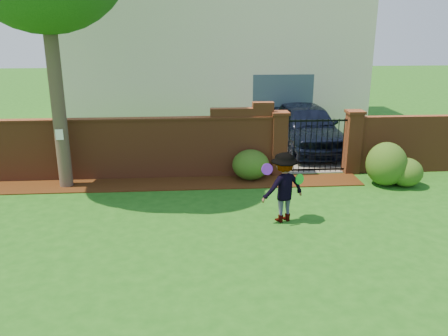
{
  "coord_description": "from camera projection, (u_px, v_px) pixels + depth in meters",
  "views": [
    {
      "loc": [
        -0.19,
        -8.8,
        4.26
      ],
      "look_at": [
        0.59,
        1.4,
        1.05
      ],
      "focal_mm": 36.8,
      "sensor_mm": 36.0,
      "label": 1
    }
  ],
  "objects": [
    {
      "name": "frisbee_green",
      "position": [
        299.0,
        179.0,
        10.17
      ],
      "size": [
        0.24,
        0.16,
        0.24
      ],
      "primitive_type": "cylinder",
      "rotation": [
        1.43,
        0.0,
        0.5
      ],
      "color": "green",
      "rests_on": "man"
    },
    {
      "name": "pillar_left",
      "position": [
        279.0,
        143.0,
        13.35
      ],
      "size": [
        0.5,
        0.5,
        1.88
      ],
      "color": "brown",
      "rests_on": "ground"
    },
    {
      "name": "iron_gate",
      "position": [
        316.0,
        146.0,
        13.46
      ],
      "size": [
        1.78,
        0.03,
        1.6
      ],
      "color": "black",
      "rests_on": "ground"
    },
    {
      "name": "mulch_bed",
      "position": [
        164.0,
        184.0,
        12.76
      ],
      "size": [
        11.1,
        1.08,
        0.03
      ],
      "primitive_type": "cube",
      "color": "#321909",
      "rests_on": "ground"
    },
    {
      "name": "paper_notice",
      "position": [
        59.0,
        135.0,
        12.0
      ],
      "size": [
        0.2,
        0.01,
        0.28
      ],
      "primitive_type": "cube",
      "color": "white",
      "rests_on": "tree"
    },
    {
      "name": "driveway",
      "position": [
        287.0,
        141.0,
        17.52
      ],
      "size": [
        3.2,
        8.0,
        0.01
      ],
      "primitive_type": "cube",
      "color": "slate",
      "rests_on": "ground"
    },
    {
      "name": "shrub_middle",
      "position": [
        386.0,
        164.0,
        12.56
      ],
      "size": [
        1.1,
        1.1,
        1.21
      ],
      "primitive_type": "ellipsoid",
      "color": "#1F4916",
      "rests_on": "ground"
    },
    {
      "name": "man",
      "position": [
        284.0,
        188.0,
        10.17
      ],
      "size": [
        1.18,
        0.93,
        1.6
      ],
      "primitive_type": "imported",
      "rotation": [
        0.0,
        0.0,
        3.51
      ],
      "color": "gray",
      "rests_on": "ground"
    },
    {
      "name": "shrub_right",
      "position": [
        406.0,
        172.0,
        12.53
      ],
      "size": [
        0.89,
        0.89,
        0.79
      ],
      "primitive_type": "ellipsoid",
      "color": "#1F4916",
      "rests_on": "ground"
    },
    {
      "name": "pillar_right",
      "position": [
        353.0,
        142.0,
        13.51
      ],
      "size": [
        0.5,
        0.5,
        1.88
      ],
      "color": "brown",
      "rests_on": "ground"
    },
    {
      "name": "house",
      "position": [
        215.0,
        50.0,
        20.2
      ],
      "size": [
        12.4,
        6.4,
        6.3
      ],
      "color": "#EEE9C7",
      "rests_on": "ground"
    },
    {
      "name": "shrub_left",
      "position": [
        251.0,
        165.0,
        13.08
      ],
      "size": [
        1.06,
        1.06,
        0.86
      ],
      "primitive_type": "ellipsoid",
      "color": "#1F4916",
      "rests_on": "ground"
    },
    {
      "name": "brick_wall",
      "position": [
        126.0,
        147.0,
        13.04
      ],
      "size": [
        8.7,
        0.31,
        2.16
      ],
      "color": "brown",
      "rests_on": "ground"
    },
    {
      "name": "ground",
      "position": [
        201.0,
        236.0,
        9.66
      ],
      "size": [
        80.0,
        80.0,
        0.01
      ],
      "primitive_type": "cube",
      "color": "#1B5415",
      "rests_on": "ground"
    },
    {
      "name": "car",
      "position": [
        309.0,
        128.0,
        15.89
      ],
      "size": [
        2.09,
        4.87,
        1.64
      ],
      "primitive_type": "imported",
      "rotation": [
        0.0,
        0.0,
        0.03
      ],
      "color": "black",
      "rests_on": "ground"
    },
    {
      "name": "brick_wall_return",
      "position": [
        418.0,
        144.0,
        13.69
      ],
      "size": [
        4.0,
        0.25,
        1.7
      ],
      "primitive_type": "cube",
      "color": "brown",
      "rests_on": "ground"
    },
    {
      "name": "frisbee_purple",
      "position": [
        267.0,
        169.0,
        9.74
      ],
      "size": [
        0.26,
        0.13,
        0.25
      ],
      "primitive_type": "cylinder",
      "rotation": [
        1.36,
        0.0,
        0.24
      ],
      "color": "purple",
      "rests_on": "man"
    }
  ]
}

